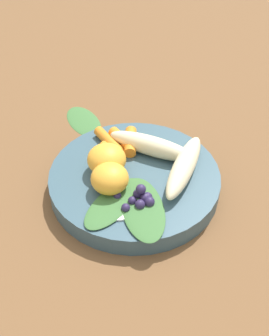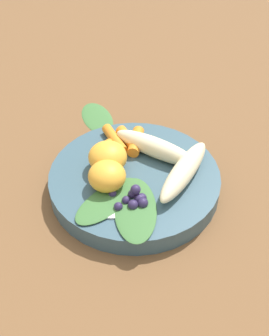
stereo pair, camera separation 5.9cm
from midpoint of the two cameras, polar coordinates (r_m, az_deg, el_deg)
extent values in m
plane|color=brown|center=(0.62, -2.74, -2.81)|extent=(2.40, 2.40, 0.00)
cylinder|color=#385666|center=(0.61, -2.78, -1.84)|extent=(0.25, 0.25, 0.03)
ellipsoid|color=beige|center=(0.62, -0.34, 2.92)|extent=(0.14, 0.03, 0.03)
ellipsoid|color=beige|center=(0.59, 3.97, 0.10)|extent=(0.04, 0.14, 0.03)
ellipsoid|color=#F4A833|center=(0.57, -6.41, -1.57)|extent=(0.05, 0.05, 0.04)
ellipsoid|color=#F4A833|center=(0.59, -6.69, 1.06)|extent=(0.06, 0.06, 0.04)
cylinder|color=orange|center=(0.64, -3.21, 3.53)|extent=(0.04, 0.06, 0.02)
cylinder|color=orange|center=(0.65, -4.50, 3.90)|extent=(0.05, 0.04, 0.02)
cylinder|color=orange|center=(0.65, -6.19, 3.57)|extent=(0.06, 0.05, 0.02)
cylinder|color=orange|center=(0.62, -5.90, 1.89)|extent=(0.05, 0.04, 0.01)
sphere|color=#2D234C|center=(0.55, -1.57, -4.30)|extent=(0.01, 0.01, 0.01)
sphere|color=#2D234C|center=(0.56, -5.15, -4.02)|extent=(0.01, 0.01, 0.01)
sphere|color=#2D234C|center=(0.56, -2.56, -3.74)|extent=(0.01, 0.01, 0.01)
sphere|color=#2D234C|center=(0.55, -3.38, -4.65)|extent=(0.01, 0.01, 0.01)
sphere|color=#2D234C|center=(0.55, -2.36, -5.19)|extent=(0.01, 0.01, 0.01)
sphere|color=#2D234C|center=(0.56, -1.29, -4.17)|extent=(0.01, 0.01, 0.01)
sphere|color=#2D234C|center=(0.54, -4.35, -5.61)|extent=(0.01, 0.01, 0.01)
sphere|color=#2D234C|center=(0.55, -1.04, -4.80)|extent=(0.01, 0.01, 0.01)
sphere|color=#2D234C|center=(0.55, -2.21, -3.08)|extent=(0.01, 0.01, 0.01)
cylinder|color=white|center=(0.55, -5.17, -5.83)|extent=(0.04, 0.04, 0.00)
ellipsoid|color=#3D7038|center=(0.56, -5.75, -4.94)|extent=(0.07, 0.12, 0.01)
ellipsoid|color=#3D7038|center=(0.55, -1.99, -5.68)|extent=(0.11, 0.13, 0.01)
ellipsoid|color=#3D7038|center=(0.76, -9.24, 6.39)|extent=(0.11, 0.10, 0.01)
camera|label=1|loc=(0.03, -92.87, -2.58)|focal=44.49mm
camera|label=2|loc=(0.03, 87.13, 2.58)|focal=44.49mm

